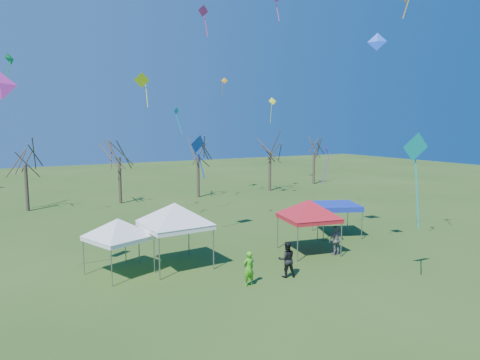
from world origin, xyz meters
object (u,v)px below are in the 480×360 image
object	(u,v)px
tree_2	(118,141)
tree_3	(198,141)
person_green	(249,268)
tent_blue	(337,206)
tree_5	(314,141)
tent_white_mid	(175,207)
tent_red	(309,203)
tent_white_west	(118,222)
tree_1	(24,148)
tree_4	(270,140)
person_grey	(336,241)
person_dark	(287,259)

from	to	relation	value
tree_2	tree_3	xyz separation A→B (m)	(8.40, -0.33, -0.21)
person_green	tent_blue	bearing A→B (deg)	-158.87
tree_3	tree_5	xyz separation A→B (m)	(17.69, 2.02, -0.35)
tent_white_mid	tent_red	xyz separation A→B (m)	(8.10, -1.54, -0.26)
tree_5	tent_white_west	xyz separation A→B (m)	(-31.22, -22.45, -2.94)
tree_1	tree_2	distance (m)	8.42
tent_white_west	tent_white_mid	size ratio (longest dim) A/B	0.78
tent_red	person_green	world-z (taller)	tent_red
tree_4	tent_white_west	size ratio (longest dim) A/B	2.15
tent_blue	tent_white_west	bearing A→B (deg)	-178.11
tree_2	tent_blue	xyz separation A→B (m)	(10.38, -20.25, -4.19)
tree_5	person_grey	bearing A→B (deg)	-126.55
tree_1	tree_2	bearing A→B (deg)	-1.85
tree_2	person_green	world-z (taller)	tree_2
tree_3	tent_red	distance (m)	22.62
person_green	person_dark	distance (m)	2.33
tent_white_west	tent_blue	xyz separation A→B (m)	(15.52, 0.51, -0.69)
tree_3	person_grey	bearing A→B (deg)	-93.04
tree_5	person_green	distance (m)	38.02
tent_white_mid	person_green	world-z (taller)	tent_white_mid
tree_5	tree_1	bearing A→B (deg)	-177.65
person_dark	tree_3	bearing A→B (deg)	-84.91
tent_white_west	person_dark	distance (m)	9.02
tent_blue	person_grey	xyz separation A→B (m)	(-3.24, -3.61, -1.20)
tree_5	tent_white_west	size ratio (longest dim) A/B	2.03
tree_4	tree_5	xyz separation A→B (m)	(8.37, 2.06, -0.33)
tree_3	person_dark	size ratio (longest dim) A/B	4.22
person_green	tent_white_mid	bearing A→B (deg)	-70.59
person_grey	tree_1	bearing A→B (deg)	-53.38
tree_1	tree_4	distance (m)	26.13
tree_4	tent_white_mid	size ratio (longest dim) A/B	1.67
tent_white_west	person_green	size ratio (longest dim) A/B	2.13
tent_red	tree_3	bearing A→B (deg)	83.84
tree_1	tree_4	size ratio (longest dim) A/B	0.96
person_grey	tent_white_west	bearing A→B (deg)	-10.33
tree_2	tent_white_mid	size ratio (longest dim) A/B	1.73
tree_2	tent_white_mid	bearing A→B (deg)	-95.70
tree_3	person_grey	world-z (taller)	tree_3
tent_blue	tent_red	bearing A→B (deg)	-151.60
tree_4	person_green	size ratio (longest dim) A/B	4.57
tent_white_west	person_dark	world-z (taller)	tent_white_west
tree_5	person_dark	bearing A→B (deg)	-131.17
tree_1	tree_3	world-z (taller)	tree_3
tree_3	person_dark	distance (m)	26.37
tree_2	tent_white_west	bearing A→B (deg)	-103.89
tree_3	tree_4	world-z (taller)	tree_3
tree_4	tent_red	size ratio (longest dim) A/B	1.84
tent_red	person_grey	distance (m)	2.78
tree_4	tent_white_mid	distance (m)	28.80
tree_1	tent_blue	size ratio (longest dim) A/B	1.98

